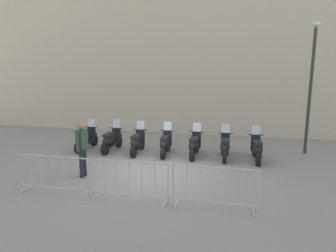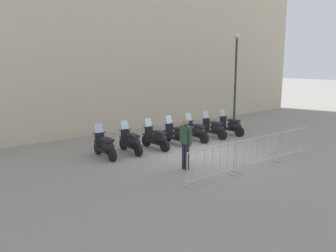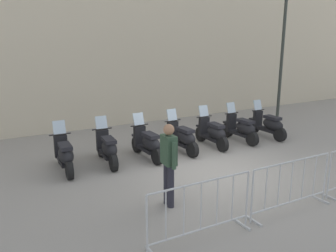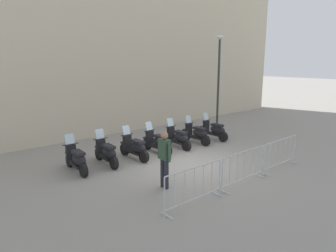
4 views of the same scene
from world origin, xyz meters
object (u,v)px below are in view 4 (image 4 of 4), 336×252
at_px(barrier_segment_0, 194,187).
at_px(barrier_segment_1, 244,168).
at_px(motorcycle_4, 178,138).
at_px(officer_near_row_end, 164,156).
at_px(motorcycle_2, 135,148).
at_px(motorcycle_5, 197,134).
at_px(motorcycle_0, 77,160).
at_px(motorcycle_3, 158,142).
at_px(barrier_segment_2, 280,154).
at_px(motorcycle_1, 107,153).
at_px(motorcycle_6, 214,130).
at_px(street_lamp, 219,72).

xyz_separation_m(barrier_segment_0, barrier_segment_1, (2.13, 0.10, 0.00)).
bearing_deg(motorcycle_4, officer_near_row_end, -135.11).
height_order(motorcycle_2, motorcycle_5, same).
xyz_separation_m(motorcycle_0, motorcycle_2, (2.30, 0.00, 0.00)).
bearing_deg(motorcycle_4, motorcycle_5, 2.54).
xyz_separation_m(motorcycle_3, officer_near_row_end, (-1.87, -2.92, 0.53)).
height_order(motorcycle_2, motorcycle_3, same).
relative_size(motorcycle_5, barrier_segment_2, 0.84).
relative_size(motorcycle_3, barrier_segment_1, 0.84).
height_order(motorcycle_1, motorcycle_3, same).
relative_size(motorcycle_0, motorcycle_6, 1.00).
bearing_deg(barrier_segment_1, motorcycle_2, 108.13).
distance_m(motorcycle_2, street_lamp, 7.27).
distance_m(motorcycle_5, barrier_segment_1, 4.79).
distance_m(motorcycle_0, street_lamp, 9.39).
relative_size(motorcycle_0, motorcycle_2, 1.00).
relative_size(motorcycle_0, motorcycle_4, 1.00).
xyz_separation_m(motorcycle_5, street_lamp, (3.08, 1.63, 2.66)).
bearing_deg(barrier_segment_0, motorcycle_2, 79.38).
bearing_deg(officer_near_row_end, motorcycle_2, 75.74).
relative_size(motorcycle_3, motorcycle_5, 1.00).
relative_size(motorcycle_4, barrier_segment_1, 0.84).
relative_size(motorcycle_4, motorcycle_5, 1.00).
height_order(motorcycle_5, street_lamp, street_lamp).
bearing_deg(street_lamp, motorcycle_0, -168.21).
bearing_deg(motorcycle_5, motorcycle_6, 0.04).
xyz_separation_m(barrier_segment_1, officer_near_row_end, (-2.06, 1.27, 0.46)).
height_order(motorcycle_6, barrier_segment_0, motorcycle_6).
bearing_deg(motorcycle_6, motorcycle_3, -177.98).
bearing_deg(motorcycle_0, officer_near_row_end, -60.79).
distance_m(motorcycle_1, motorcycle_4, 3.44).
bearing_deg(street_lamp, motorcycle_3, -161.93).
bearing_deg(motorcycle_3, barrier_segment_1, -87.29).
distance_m(motorcycle_5, barrier_segment_0, 6.11).
xyz_separation_m(barrier_segment_0, street_lamp, (7.30, 6.05, 2.59)).
height_order(motorcycle_4, officer_near_row_end, officer_near_row_end).
bearing_deg(motorcycle_1, motorcycle_5, 1.93).
xyz_separation_m(motorcycle_5, barrier_segment_2, (0.04, -4.21, 0.07)).
distance_m(motorcycle_1, motorcycle_6, 5.75).
distance_m(motorcycle_2, motorcycle_5, 3.44).
relative_size(motorcycle_3, motorcycle_4, 1.00).
xyz_separation_m(motorcycle_2, barrier_segment_2, (3.48, -4.00, 0.07)).
bearing_deg(motorcycle_5, barrier_segment_1, -115.83).
distance_m(motorcycle_2, barrier_segment_1, 4.32).
height_order(motorcycle_2, motorcycle_4, same).
bearing_deg(barrier_segment_1, barrier_segment_2, 2.77).
xyz_separation_m(motorcycle_0, motorcycle_6, (6.89, 0.21, 0.00)).
xyz_separation_m(street_lamp, officer_near_row_end, (-7.23, -4.67, -2.13)).
xyz_separation_m(motorcycle_0, motorcycle_5, (5.74, 0.21, 0.00)).
bearing_deg(motorcycle_1, officer_near_row_end, -81.34).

